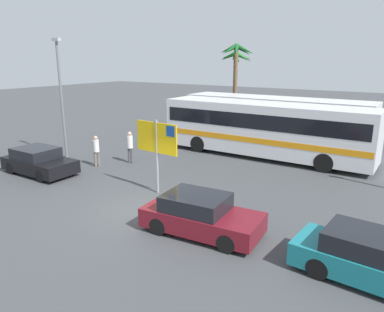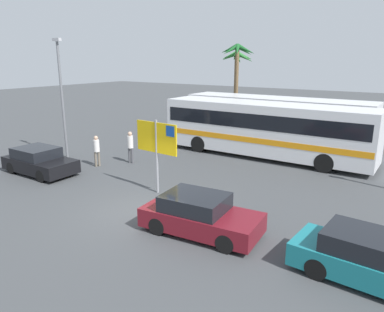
{
  "view_description": "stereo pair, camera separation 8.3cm",
  "coord_description": "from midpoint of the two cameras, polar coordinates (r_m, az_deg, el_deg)",
  "views": [
    {
      "loc": [
        8.82,
        -9.72,
        5.67
      ],
      "look_at": [
        -0.22,
        3.86,
        1.3
      ],
      "focal_mm": 34.17,
      "sensor_mm": 36.0,
      "label": 1
    },
    {
      "loc": [
        8.89,
        -9.67,
        5.67
      ],
      "look_at": [
        -0.22,
        3.86,
        1.3
      ],
      "focal_mm": 34.17,
      "sensor_mm": 36.0,
      "label": 2
    }
  ],
  "objects": [
    {
      "name": "ground",
      "position": [
        14.3,
        -8.12,
        -8.52
      ],
      "size": [
        120.0,
        120.0,
        0.0
      ],
      "primitive_type": "plane",
      "color": "#424447"
    },
    {
      "name": "bus_front_coach",
      "position": [
        21.84,
        11.12,
        4.47
      ],
      "size": [
        12.33,
        2.69,
        3.17
      ],
      "color": "white",
      "rests_on": "ground"
    },
    {
      "name": "bus_rear_coach",
      "position": [
        25.07,
        12.71,
        5.71
      ],
      "size": [
        12.33,
        2.69,
        3.17
      ],
      "color": "white",
      "rests_on": "ground"
    },
    {
      "name": "ferry_sign",
      "position": [
        15.42,
        -5.57,
        2.4
      ],
      "size": [
        2.2,
        0.2,
        3.2
      ],
      "rotation": [
        0.0,
        0.0,
        -0.07
      ],
      "color": "gray",
      "rests_on": "ground"
    },
    {
      "name": "car_maroon",
      "position": [
        12.28,
        1.14,
        -9.2
      ],
      "size": [
        4.08,
        2.11,
        1.32
      ],
      "rotation": [
        0.0,
        0.0,
        0.09
      ],
      "color": "maroon",
      "rests_on": "ground"
    },
    {
      "name": "car_black",
      "position": [
        20.01,
        -22.91,
        -0.79
      ],
      "size": [
        3.95,
        1.88,
        1.32
      ],
      "rotation": [
        0.0,
        0.0,
        0.01
      ],
      "color": "black",
      "rests_on": "ground"
    },
    {
      "name": "car_teal",
      "position": [
        10.85,
        26.86,
        -14.4
      ],
      "size": [
        4.46,
        1.93,
        1.32
      ],
      "rotation": [
        0.0,
        0.0,
        -0.06
      ],
      "color": "#19757F",
      "rests_on": "ground"
    },
    {
      "name": "pedestrian_crossing_lot",
      "position": [
        20.5,
        -9.77,
        1.77
      ],
      "size": [
        0.32,
        0.32,
        1.78
      ],
      "rotation": [
        0.0,
        0.0,
        4.98
      ],
      "color": "#4C4C51",
      "rests_on": "ground"
    },
    {
      "name": "pedestrian_near_sign",
      "position": [
        20.24,
        -14.84,
        1.13
      ],
      "size": [
        0.32,
        0.32,
        1.69
      ],
      "rotation": [
        0.0,
        0.0,
        2.67
      ],
      "color": "#706656",
      "rests_on": "ground"
    },
    {
      "name": "lamp_post_right_side",
      "position": [
        22.15,
        -19.85,
        9.01
      ],
      "size": [
        0.56,
        0.2,
        6.74
      ],
      "color": "slate",
      "rests_on": "ground"
    },
    {
      "name": "palm_tree_seaside",
      "position": [
        33.03,
        6.83,
        14.71
      ],
      "size": [
        3.24,
        3.03,
        6.91
      ],
      "color": "brown",
      "rests_on": "ground"
    },
    {
      "name": "palm_tree_inland",
      "position": [
        34.53,
        6.74,
        14.0
      ],
      "size": [
        3.3,
        3.11,
        6.34
      ],
      "color": "brown",
      "rests_on": "ground"
    }
  ]
}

